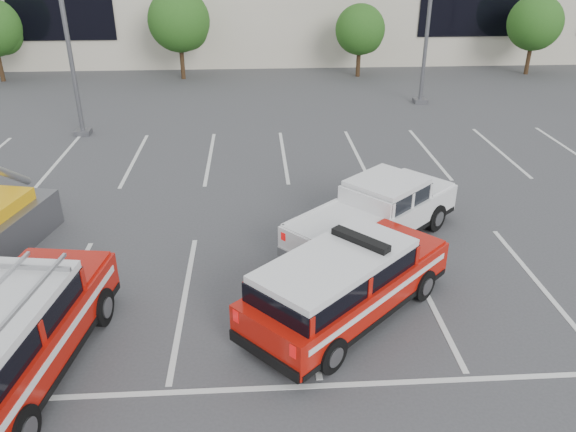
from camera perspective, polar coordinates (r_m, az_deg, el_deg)
The scene contains 8 objects.
ground at distance 12.65m, azimuth 1.85°, elevation -8.03°, with size 120.00×120.00×0.00m, color #3C3C3F.
stall_markings at distance 16.55m, azimuth 0.43°, elevation 0.79°, with size 23.00×15.00×0.01m, color silver.
tree_mid_left at distance 32.93m, azimuth -10.83°, elevation 18.73°, with size 3.37×3.37×4.85m.
tree_mid_right at distance 33.34m, azimuth 7.47°, elevation 18.11°, with size 2.77×2.77×3.99m.
tree_right at distance 36.50m, azimuth 23.88°, elevation 17.35°, with size 3.07×3.07×4.42m.
fire_chief_suv at distance 11.68m, azimuth 5.88°, elevation -7.24°, with size 4.82×4.68×1.74m.
white_pickup at distance 14.71m, azimuth 8.83°, elevation -0.24°, with size 5.06×4.84×1.60m.
ladder_suv at distance 11.18m, azimuth -26.46°, elevation -11.51°, with size 2.68×5.25×1.98m.
Camera 1 is at (-1.05, -10.40, 7.14)m, focal length 35.00 mm.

